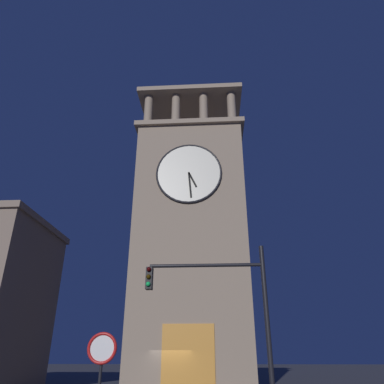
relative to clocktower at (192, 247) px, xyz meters
name	(u,v)px	position (x,y,z in m)	size (l,w,h in m)	color
clocktower	(192,247)	(0.00, 0.00, 0.00)	(8.72, 9.00, 25.68)	gray
traffic_signal_near	(225,304)	(-2.01, 15.27, -6.32)	(4.10, 0.41, 5.68)	black
no_horn_sign	(101,357)	(1.25, 17.74, -7.91)	(0.78, 0.14, 2.74)	black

